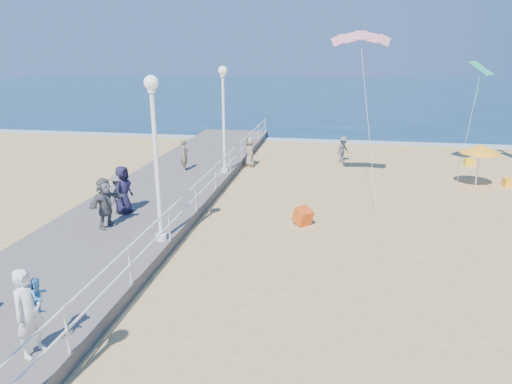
% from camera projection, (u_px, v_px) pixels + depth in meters
% --- Properties ---
extents(ground, '(160.00, 160.00, 0.00)m').
position_uv_depth(ground, '(323.00, 263.00, 14.41)').
color(ground, tan).
rests_on(ground, ground).
extents(ocean, '(160.00, 90.00, 0.05)m').
position_uv_depth(ocean, '(335.00, 91.00, 75.60)').
color(ocean, '#0C2E4B').
rests_on(ocean, ground).
extents(surf_line, '(160.00, 1.20, 0.04)m').
position_uv_depth(surf_line, '(332.00, 141.00, 33.70)').
color(surf_line, silver).
rests_on(surf_line, ground).
extents(boardwalk, '(5.00, 44.00, 0.40)m').
position_uv_depth(boardwalk, '(102.00, 241.00, 15.56)').
color(boardwalk, slate).
rests_on(boardwalk, ground).
extents(railing, '(0.05, 42.00, 0.55)m').
position_uv_depth(railing, '(169.00, 216.00, 14.85)').
color(railing, white).
rests_on(railing, boardwalk).
extents(lamp_post_mid, '(0.44, 0.44, 5.32)m').
position_uv_depth(lamp_post_mid, '(155.00, 143.00, 14.19)').
color(lamp_post_mid, white).
rests_on(lamp_post_mid, boardwalk).
extents(lamp_post_far, '(0.44, 0.44, 5.32)m').
position_uv_depth(lamp_post_far, '(223.00, 109.00, 22.66)').
color(lamp_post_far, white).
rests_on(lamp_post_far, boardwalk).
extents(woman_holding_toddler, '(0.59, 0.78, 1.91)m').
position_uv_depth(woman_holding_toddler, '(29.00, 313.00, 9.18)').
color(woman_holding_toddler, silver).
rests_on(woman_holding_toddler, boardwalk).
extents(toddler_held, '(0.38, 0.45, 0.82)m').
position_uv_depth(toddler_held, '(38.00, 296.00, 9.21)').
color(toddler_held, '#3681CB').
rests_on(toddler_held, boardwalk).
extents(spectator_2, '(0.71, 1.08, 1.57)m').
position_uv_depth(spectator_2, '(118.00, 194.00, 17.42)').
color(spectator_2, '#525256').
rests_on(spectator_2, boardwalk).
extents(spectator_4, '(0.68, 0.97, 1.87)m').
position_uv_depth(spectator_4, '(123.00, 190.00, 17.40)').
color(spectator_4, '#191631').
rests_on(spectator_4, boardwalk).
extents(spectator_5, '(1.00, 1.77, 1.82)m').
position_uv_depth(spectator_5, '(105.00, 203.00, 15.98)').
color(spectator_5, '#58595D').
rests_on(spectator_5, boardwalk).
extents(spectator_6, '(0.46, 0.65, 1.68)m').
position_uv_depth(spectator_6, '(185.00, 155.00, 23.73)').
color(spectator_6, '#7E6D57').
rests_on(spectator_6, boardwalk).
extents(beach_walker_a, '(1.09, 1.16, 1.57)m').
position_uv_depth(beach_walker_a, '(343.00, 149.00, 27.21)').
color(beach_walker_a, '#58575C').
rests_on(beach_walker_a, ground).
extents(beach_walker_c, '(0.87, 0.99, 1.70)m').
position_uv_depth(beach_walker_c, '(250.00, 152.00, 26.18)').
color(beach_walker_c, '#86755D').
rests_on(beach_walker_c, ground).
extents(box_kite, '(0.88, 0.90, 0.74)m').
position_uv_depth(box_kite, '(303.00, 218.00, 17.44)').
color(box_kite, red).
rests_on(box_kite, ground).
extents(beach_umbrella, '(1.90, 1.90, 2.14)m').
position_uv_depth(beach_umbrella, '(481.00, 149.00, 21.87)').
color(beach_umbrella, white).
rests_on(beach_umbrella, ground).
extents(beach_chair_left, '(0.55, 0.55, 0.40)m').
position_uv_depth(beach_chair_left, '(510.00, 182.00, 22.48)').
color(beach_chair_left, '#FFAD1A').
rests_on(beach_chair_left, ground).
extents(beach_chair_right, '(0.55, 0.55, 0.40)m').
position_uv_depth(beach_chair_right, '(470.00, 162.00, 26.62)').
color(beach_chair_right, yellow).
rests_on(beach_chair_right, ground).
extents(kite_parafoil, '(2.55, 0.94, 0.65)m').
position_uv_depth(kite_parafoil, '(361.00, 35.00, 19.75)').
color(kite_parafoil, red).
extents(kite_diamond_green, '(1.53, 1.59, 0.70)m').
position_uv_depth(kite_diamond_green, '(481.00, 68.00, 23.87)').
color(kite_diamond_green, '#25AC7A').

